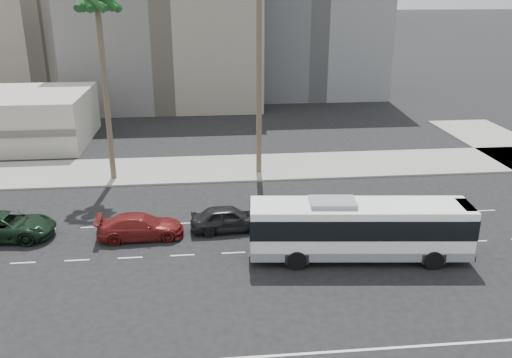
{
  "coord_description": "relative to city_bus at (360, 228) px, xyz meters",
  "views": [
    {
      "loc": [
        -7.53,
        -28.06,
        14.77
      ],
      "look_at": [
        -4.25,
        4.0,
        3.15
      ],
      "focal_mm": 37.39,
      "sensor_mm": 36.0,
      "label": 1
    }
  ],
  "objects": [
    {
      "name": "midrise_beige_west",
      "position": [
        -13.13,
        46.27,
        7.12
      ],
      "size": [
        24.0,
        18.0,
        18.0
      ],
      "primitive_type": "cube",
      "color": "slate",
      "rests_on": "ground"
    },
    {
      "name": "city_bus",
      "position": [
        0.0,
        0.0,
        0.0
      ],
      "size": [
        12.67,
        4.01,
        3.58
      ],
      "rotation": [
        0.0,
        0.0,
        -0.1
      ],
      "color": "white",
      "rests_on": "ground"
    },
    {
      "name": "sidewalk_north",
      "position": [
        -1.13,
        16.77,
        -1.81
      ],
      "size": [
        120.0,
        7.0,
        0.15
      ],
      "primitive_type": "cube",
      "color": "gray",
      "rests_on": "ground"
    },
    {
      "name": "car_b",
      "position": [
        -12.76,
        3.91,
        -1.11
      ],
      "size": [
        2.41,
        5.42,
        1.54
      ],
      "primitive_type": "imported",
      "rotation": [
        0.0,
        0.0,
        1.62
      ],
      "color": "maroon",
      "rests_on": "ground"
    },
    {
      "name": "car_a",
      "position": [
        -7.26,
        4.45,
        -1.06
      ],
      "size": [
        2.25,
        4.96,
        1.65
      ],
      "primitive_type": "imported",
      "rotation": [
        0.0,
        0.0,
        1.63
      ],
      "color": "black",
      "rests_on": "ground"
    },
    {
      "name": "car_c",
      "position": [
        -21.07,
        4.71,
        -1.06
      ],
      "size": [
        3.18,
        6.12,
        1.65
      ],
      "primitive_type": "imported",
      "rotation": [
        0.0,
        0.0,
        1.49
      ],
      "color": "black",
      "rests_on": "ground"
    },
    {
      "name": "midrise_gray_center",
      "position": [
        6.87,
        53.27,
        11.12
      ],
      "size": [
        20.0,
        20.0,
        26.0
      ],
      "primitive_type": "cube",
      "color": "#5C5D62",
      "rests_on": "ground"
    },
    {
      "name": "palm_mid",
      "position": [
        -16.04,
        14.99,
        11.66
      ],
      "size": [
        4.87,
        4.87,
        15.05
      ],
      "rotation": [
        0.0,
        0.0,
        -0.16
      ],
      "color": "brown",
      "rests_on": "ground"
    },
    {
      "name": "ground",
      "position": [
        -1.13,
        1.27,
        -1.88
      ],
      "size": [
        700.0,
        700.0,
        0.0
      ],
      "primitive_type": "plane",
      "color": "black",
      "rests_on": "ground"
    }
  ]
}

